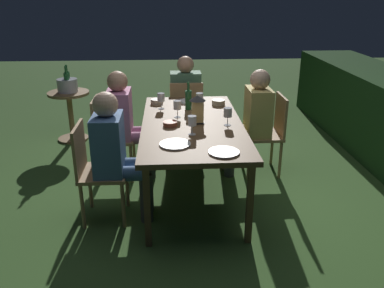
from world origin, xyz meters
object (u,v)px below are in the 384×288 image
at_px(plate_a, 175,144).
at_px(ice_bucket, 67,84).
at_px(person_in_blue, 117,151).
at_px(wine_glass_a, 192,122).
at_px(green_bottle_on_table, 188,99).
at_px(plate_c, 224,152).
at_px(person_in_green, 185,96).
at_px(wine_glass_e, 177,106).
at_px(chair_side_left_a, 108,134).
at_px(side_table, 70,108).
at_px(wine_glass_c, 200,98).
at_px(bowl_olives, 157,101).
at_px(bowl_bread, 170,124).
at_px(lantern_centerpiece, 197,108).
at_px(plate_b, 189,101).
at_px(chair_side_left_b, 95,168).
at_px(wine_glass_b, 161,98).
at_px(person_in_pink, 126,120).
at_px(chair_side_right_a, 269,130).
at_px(person_in_mustard, 252,117).
at_px(dining_table, 192,127).
at_px(bowl_salad, 218,102).
at_px(wine_glass_d, 228,113).
at_px(chair_head_near, 186,111).

xyz_separation_m(plate_a, ice_bucket, (-2.18, -1.35, 0.02)).
xyz_separation_m(person_in_blue, wine_glass_a, (-0.09, 0.65, 0.22)).
relative_size(green_bottle_on_table, plate_c, 1.19).
relative_size(person_in_green, wine_glass_e, 6.80).
bearing_deg(person_in_green, chair_side_left_a, -41.63).
distance_m(green_bottle_on_table, side_table, 1.95).
distance_m(wine_glass_c, bowl_olives, 0.52).
relative_size(wine_glass_a, bowl_bread, 1.30).
bearing_deg(plate_a, person_in_blue, -106.74).
relative_size(lantern_centerpiece, plate_a, 1.03).
distance_m(wine_glass_a, wine_glass_c, 0.80).
bearing_deg(plate_b, side_table, -119.65).
height_order(green_bottle_on_table, wine_glass_a, green_bottle_on_table).
bearing_deg(person_in_blue, wine_glass_a, 98.11).
bearing_deg(chair_side_left_a, green_bottle_on_table, 90.44).
height_order(chair_side_left_b, person_in_blue, person_in_blue).
height_order(person_in_green, lantern_centerpiece, person_in_green).
distance_m(chair_side_left_a, plate_c, 1.63).
bearing_deg(wine_glass_b, person_in_green, 162.30).
bearing_deg(plate_a, bowl_olives, -172.18).
xyz_separation_m(person_in_pink, person_in_green, (-0.97, 0.67, 0.00)).
relative_size(chair_side_left_b, plate_b, 3.71).
bearing_deg(person_in_green, person_in_pink, -34.50).
height_order(chair_side_right_a, side_table, chair_side_right_a).
bearing_deg(green_bottle_on_table, person_in_mustard, 89.44).
distance_m(dining_table, wine_glass_c, 0.50).
distance_m(person_in_blue, wine_glass_c, 1.19).
height_order(dining_table, chair_side_left_b, chair_side_left_b).
bearing_deg(plate_b, person_in_pink, -66.45).
relative_size(dining_table, plate_a, 7.47).
bearing_deg(person_in_blue, wine_glass_b, 157.70).
distance_m(bowl_bread, bowl_salad, 0.87).
height_order(chair_side_right_a, wine_glass_c, wine_glass_c).
distance_m(chair_side_left_a, wine_glass_b, 0.68).
height_order(lantern_centerpiece, green_bottle_on_table, green_bottle_on_table).
bearing_deg(plate_c, bowl_salad, 174.81).
distance_m(lantern_centerpiece, plate_b, 0.75).
bearing_deg(plate_b, wine_glass_d, 20.68).
height_order(dining_table, wine_glass_c, wine_glass_c).
xyz_separation_m(chair_side_right_a, green_bottle_on_table, (-0.01, -0.87, 0.36)).
bearing_deg(chair_side_left_a, bowl_bread, 51.35).
distance_m(plate_c, ice_bucket, 2.93).
bearing_deg(person_in_pink, chair_head_near, 139.28).
bearing_deg(side_table, bowl_salad, 61.66).
xyz_separation_m(person_in_blue, plate_c, (0.34, 0.87, 0.11)).
relative_size(person_in_mustard, ice_bucket, 3.35).
xyz_separation_m(person_in_blue, bowl_olives, (-1.11, 0.32, 0.13)).
xyz_separation_m(chair_side_left_b, bowl_salad, (-1.03, 1.19, 0.28)).
bearing_deg(wine_glass_d, dining_table, -108.82).
xyz_separation_m(person_in_blue, plate_a, (0.15, 0.49, 0.11)).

